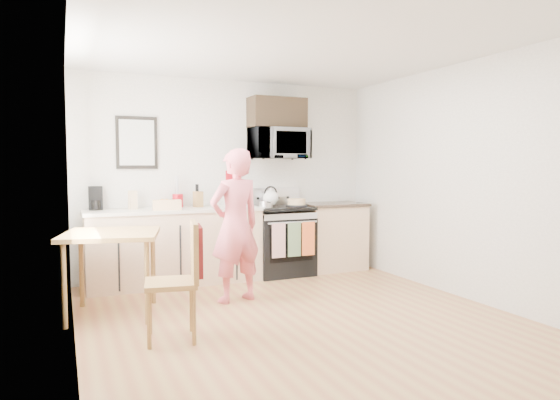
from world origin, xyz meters
name	(u,v)px	position (x,y,z in m)	size (l,w,h in m)	color
floor	(305,322)	(0.00, 0.00, 0.00)	(4.60, 4.60, 0.00)	#9D613D
back_wall	(229,178)	(0.00, 2.30, 1.30)	(4.00, 0.04, 2.60)	beige
front_wall	(510,199)	(0.00, -2.30, 1.30)	(4.00, 0.04, 2.60)	beige
left_wall	(71,188)	(-2.00, 0.00, 1.30)	(0.04, 4.60, 2.60)	beige
right_wall	(470,181)	(2.00, 0.00, 1.30)	(0.04, 4.60, 2.60)	beige
ceiling	(306,41)	(0.00, 0.00, 2.60)	(4.00, 4.60, 0.04)	silver
window	(73,157)	(-1.96, 0.80, 1.55)	(0.06, 1.40, 1.50)	silver
cabinet_left	(175,248)	(-0.80, 2.00, 0.45)	(2.10, 0.60, 0.90)	#CFAC85
countertop_left	(175,210)	(-0.80, 2.00, 0.92)	(2.14, 0.64, 0.04)	beige
cabinet_right	(332,237)	(1.43, 2.00, 0.45)	(0.84, 0.60, 0.90)	#CFAC85
countertop_right	(333,204)	(1.43, 2.00, 0.92)	(0.88, 0.64, 0.04)	black
range	(281,242)	(0.63, 1.98, 0.44)	(0.76, 0.70, 1.16)	black
microwave	(278,144)	(0.63, 2.08, 1.76)	(0.76, 0.51, 0.42)	silver
upper_cabinet	(277,113)	(0.63, 2.12, 2.18)	(0.76, 0.35, 0.40)	black
wall_art	(137,143)	(-1.20, 2.28, 1.75)	(0.50, 0.04, 0.65)	black
wall_trivet	(233,178)	(0.05, 2.28, 1.30)	(0.20, 0.02, 0.20)	#A60E19
person	(235,226)	(-0.37, 0.94, 0.82)	(0.60, 0.39, 1.65)	#D93B56
dining_table	(112,242)	(-1.64, 0.95, 0.73)	(0.92, 0.92, 0.82)	brown
chair	(188,264)	(-1.11, -0.01, 0.64)	(0.53, 0.49, 1.00)	brown
knife_block	(198,199)	(-0.48, 2.09, 1.04)	(0.09, 0.13, 0.20)	brown
utensil_crock	(178,195)	(-0.73, 2.16, 1.10)	(0.13, 0.13, 0.40)	#A60E19
fruit_bowl	(164,204)	(-0.90, 2.16, 0.98)	(0.30, 0.30, 0.11)	white
milk_carton	(133,200)	(-1.29, 2.09, 1.05)	(0.09, 0.09, 0.22)	tan
coffee_maker	(96,199)	(-1.70, 2.19, 1.07)	(0.16, 0.24, 0.28)	black
bread_bag	(167,205)	(-0.93, 1.83, 1.00)	(0.33, 0.15, 0.12)	tan
cake	(297,203)	(0.82, 1.89, 0.97)	(0.29, 0.29, 0.10)	black
kettle	(271,197)	(0.51, 2.08, 1.04)	(0.21, 0.21, 0.27)	white
pot	(266,204)	(0.35, 1.84, 0.97)	(0.17, 0.30, 0.09)	silver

